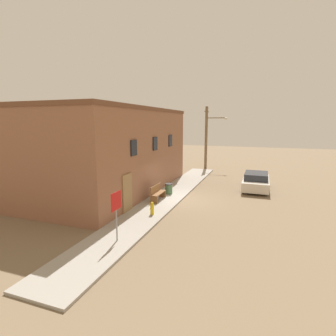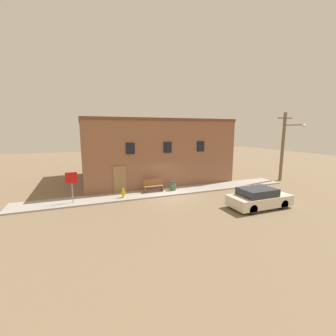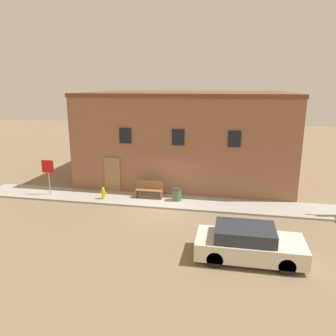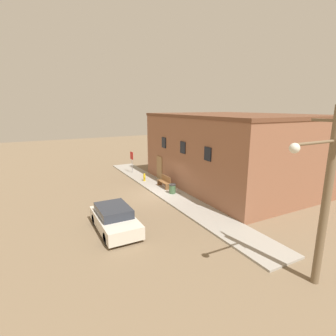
# 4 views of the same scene
# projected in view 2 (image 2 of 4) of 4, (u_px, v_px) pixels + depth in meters

# --- Properties ---
(ground_plane) EXTENTS (80.00, 80.00, 0.00)m
(ground_plane) POSITION_uv_depth(u_px,v_px,m) (171.00, 196.00, 17.12)
(ground_plane) COLOR #7A664C
(sidewalk) EXTENTS (22.01, 2.20, 0.10)m
(sidewalk) POSITION_uv_depth(u_px,v_px,m) (166.00, 192.00, 18.13)
(sidewalk) COLOR #9E998E
(sidewalk) RESTS_ON ground
(brick_building) EXTENTS (13.55, 10.03, 5.97)m
(brick_building) POSITION_uv_depth(u_px,v_px,m) (150.00, 149.00, 23.38)
(brick_building) COLOR #8E5B42
(brick_building) RESTS_ON ground
(fire_hydrant) EXTENTS (0.40, 0.19, 0.69)m
(fire_hydrant) POSITION_uv_depth(u_px,v_px,m) (123.00, 193.00, 16.40)
(fire_hydrant) COLOR gold
(fire_hydrant) RESTS_ON sidewalk
(stop_sign) EXTENTS (0.75, 0.06, 2.10)m
(stop_sign) POSITION_uv_depth(u_px,v_px,m) (72.00, 181.00, 15.09)
(stop_sign) COLOR gray
(stop_sign) RESTS_ON sidewalk
(bench) EXTENTS (1.55, 0.44, 0.96)m
(bench) POSITION_uv_depth(u_px,v_px,m) (153.00, 186.00, 17.95)
(bench) COLOR brown
(bench) RESTS_ON sidewalk
(trash_bin) EXTENTS (0.52, 0.52, 0.72)m
(trash_bin) POSITION_uv_depth(u_px,v_px,m) (173.00, 186.00, 18.40)
(trash_bin) COLOR #426642
(trash_bin) RESTS_ON sidewalk
(utility_pole) EXTENTS (1.80, 2.35, 6.63)m
(utility_pole) POSITION_uv_depth(u_px,v_px,m) (284.00, 145.00, 21.76)
(utility_pole) COLOR brown
(utility_pole) RESTS_ON ground
(parked_car) EXTENTS (4.02, 1.83, 1.31)m
(parked_car) POSITION_uv_depth(u_px,v_px,m) (259.00, 198.00, 14.55)
(parked_car) COLOR black
(parked_car) RESTS_ON ground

